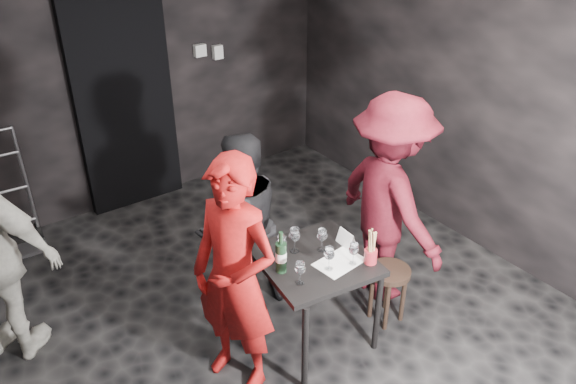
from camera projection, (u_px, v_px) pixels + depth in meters
floor at (267, 334)px, 4.22m from camera, size 4.50×5.00×0.02m
wall_back at (118, 74)px, 5.31m from camera, size 4.50×0.04×2.70m
wall_right at (488, 102)px, 4.68m from camera, size 0.04×5.00×2.70m
doorway at (125, 106)px, 5.42m from camera, size 0.95×0.10×2.10m
wallbox_upper at (200, 50)px, 5.66m from camera, size 0.12×0.06×0.12m
wallbox_lower at (218, 52)px, 5.78m from camera, size 0.10×0.06×0.14m
hand_truck at (17, 228)px, 5.08m from camera, size 0.39×0.33×1.17m
tasting_table at (315, 270)px, 3.85m from camera, size 0.72×0.72×0.75m
stool at (389, 281)px, 4.19m from camera, size 0.31×0.31×0.47m
server_red at (234, 267)px, 3.43m from camera, size 0.67×0.79×1.85m
woman_black at (240, 228)px, 4.18m from camera, size 0.72×0.42×1.44m
man_maroon at (391, 188)px, 4.20m from camera, size 0.69×1.29×1.92m
tasting_mat at (339, 262)px, 3.76m from camera, size 0.35×0.25×0.00m
wine_glass_a at (300, 272)px, 3.52m from camera, size 0.08×0.08×0.18m
wine_glass_b at (282, 247)px, 3.74m from camera, size 0.10×0.10×0.20m
wine_glass_c at (295, 239)px, 3.82m from camera, size 0.09×0.09×0.21m
wine_glass_d at (329, 258)px, 3.64m from camera, size 0.09×0.09×0.19m
wine_glass_e at (353, 253)px, 3.70m from camera, size 0.08×0.08×0.18m
wine_glass_f at (322, 239)px, 3.83m from camera, size 0.08×0.08×0.19m
wine_bottle at (281, 256)px, 3.62m from camera, size 0.07×0.07×0.30m
breadstick_cup at (371, 247)px, 3.70m from camera, size 0.09×0.09×0.27m
reserved_card at (345, 238)px, 3.90m from camera, size 0.09×0.15×0.11m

